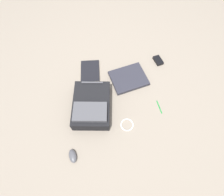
% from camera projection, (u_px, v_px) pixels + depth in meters
% --- Properties ---
extents(ground_plane, '(3.38, 3.38, 0.00)m').
position_uv_depth(ground_plane, '(117.00, 101.00, 1.65)').
color(ground_plane, gray).
extents(backpack, '(0.34, 0.44, 0.16)m').
position_uv_depth(backpack, '(92.00, 106.00, 1.56)').
color(backpack, black).
rests_on(backpack, ground_plane).
extents(laptop, '(0.41, 0.37, 0.03)m').
position_uv_depth(laptop, '(129.00, 78.00, 1.75)').
color(laptop, '#24242C').
rests_on(laptop, ground_plane).
extents(book_manual, '(0.19, 0.26, 0.02)m').
position_uv_depth(book_manual, '(90.00, 71.00, 1.79)').
color(book_manual, silver).
rests_on(book_manual, ground_plane).
extents(computer_mouse, '(0.09, 0.12, 0.04)m').
position_uv_depth(computer_mouse, '(73.00, 156.00, 1.41)').
color(computer_mouse, '#4C4C51').
rests_on(computer_mouse, ground_plane).
extents(cable_coil, '(0.12, 0.12, 0.01)m').
position_uv_depth(cable_coil, '(127.00, 125.00, 1.54)').
color(cable_coil, silver).
rests_on(cable_coil, ground_plane).
extents(power_brick, '(0.10, 0.13, 0.03)m').
position_uv_depth(power_brick, '(158.00, 60.00, 1.85)').
color(power_brick, black).
rests_on(power_brick, ground_plane).
extents(pen_black, '(0.03, 0.13, 0.01)m').
position_uv_depth(pen_black, '(159.00, 107.00, 1.62)').
color(pen_black, '#198C33').
rests_on(pen_black, ground_plane).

